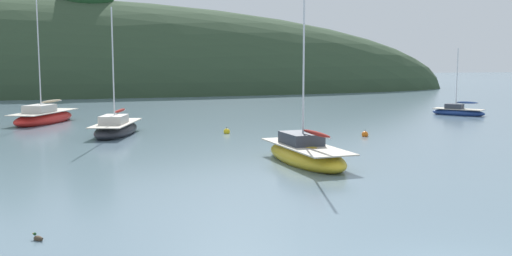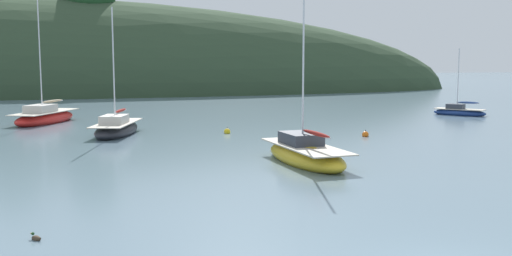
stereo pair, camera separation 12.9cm
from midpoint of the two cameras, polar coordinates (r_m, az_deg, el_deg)
name	(u,v)px [view 2 (the right image)]	position (r m, az deg, el deg)	size (l,w,h in m)	color
far_shoreline_hill	(0,92)	(96.50, -24.09, 3.29)	(150.00, 36.00, 33.21)	#2D422B
sailboat_cream_ketch	(305,154)	(28.11, 5.04, -2.61)	(3.17, 7.28, 8.35)	gold
sailboat_teal_outer	(117,129)	(39.67, -13.63, -0.05)	(3.99, 7.13, 8.70)	#232328
sailboat_grey_yawl	(459,112)	(55.59, 19.65, 1.55)	(4.30, 4.62, 6.27)	navy
sailboat_orange_cutter	(45,117)	(48.85, -20.23, 1.01)	(5.40, 7.93, 10.47)	red
mooring_buoy_channel	(227,132)	(39.27, -2.80, -0.37)	(0.44, 0.44, 0.54)	yellow
mooring_buoy_inner	(365,135)	(38.37, 10.94, -0.65)	(0.44, 0.44, 0.54)	orange
duck_lone_left	(36,238)	(17.34, -20.87, -10.21)	(0.36, 0.37, 0.24)	#473828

